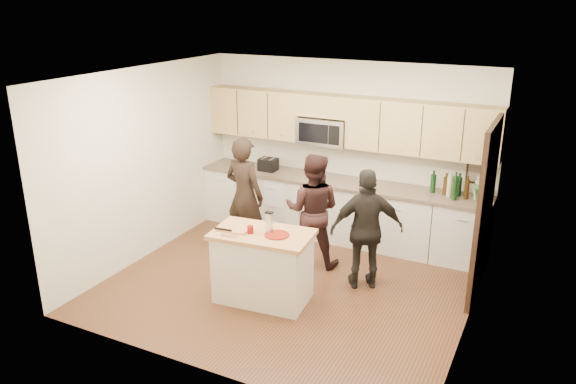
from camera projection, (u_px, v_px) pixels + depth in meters
The scene contains 21 objects.
floor at pixel (289, 284), 7.38m from camera, with size 4.50×4.50×0.00m, color brown.
room_shell at pixel (289, 157), 6.81m from camera, with size 4.52×4.02×2.71m.
back_cabinetry at pixel (338, 209), 8.66m from camera, with size 4.50×0.66×0.94m.
upper_cabinetry at pixel (346, 120), 8.31m from camera, with size 4.50×0.33×0.75m.
microwave at pixel (323, 131), 8.49m from camera, with size 0.76×0.41×0.40m.
doorway at pixel (486, 206), 6.83m from camera, with size 0.06×1.25×2.20m.
framed_picture at pixel (477, 170), 7.82m from camera, with size 0.30×0.03×0.38m.
dish_towel at pixel (277, 184), 8.79m from camera, with size 0.34×0.60×0.48m.
island at pixel (263, 266), 6.86m from camera, with size 1.26×0.81×0.90m.
red_plate at pixel (277, 235), 6.63m from camera, with size 0.30×0.30×0.02m, color maroon.
box_grater at pixel (269, 222), 6.66m from camera, with size 0.09×0.06×0.25m.
drink_glass at pixel (250, 230), 6.68m from camera, with size 0.08×0.08×0.09m, color maroon.
cutting_board at pixel (236, 230), 6.75m from camera, with size 0.28×0.18×0.02m, color tan.
tongs at pixel (223, 229), 6.73m from camera, with size 0.23×0.03×0.02m, color black.
knife at pixel (229, 235), 6.59m from camera, with size 0.21×0.02×0.01m, color silver.
toaster at pixel (268, 164), 8.96m from camera, with size 0.28×0.23×0.20m.
bottle_cluster at pixel (454, 185), 7.75m from camera, with size 0.68×0.26×0.40m.
orchid at pixel (485, 183), 7.56m from camera, with size 0.29×0.23×0.52m, color #33752F.
woman_left at pixel (244, 196), 8.08m from camera, with size 0.63×0.41×1.72m, color black.
woman_center at pixel (313, 210), 7.69m from camera, with size 0.78×0.61×1.60m, color black.
woman_right at pixel (367, 230), 7.08m from camera, with size 0.93×0.39×1.58m, color black.
Camera 1 is at (2.91, -5.90, 3.57)m, focal length 35.00 mm.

